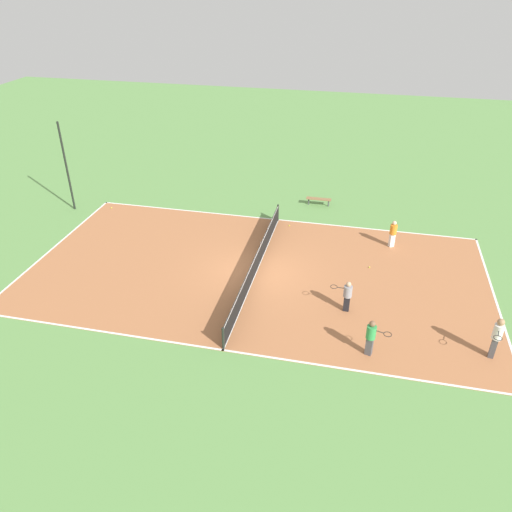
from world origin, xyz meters
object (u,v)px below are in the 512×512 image
object	(u,v)px
fence_post_back_right	(67,167)
player_center_orange	(393,232)
player_far_green	(371,336)
tennis_ball_near_net	(289,226)
player_far_white	(497,335)
bench	(319,200)
tennis_ball_midcourt	(111,208)
tennis_ball_right_alley	(369,267)
player_baseline_gray	(347,294)
tennis_net	(256,263)

from	to	relation	value
fence_post_back_right	player_center_orange	bearing A→B (deg)	-91.67
player_far_green	tennis_ball_near_net	xyz separation A→B (m)	(9.90, 4.71, -0.86)
player_far_white	bench	bearing A→B (deg)	-133.06
tennis_ball_midcourt	tennis_ball_right_alley	distance (m)	15.89
player_far_white	tennis_ball_right_alley	world-z (taller)	player_far_white
bench	player_far_green	world-z (taller)	player_far_green
player_center_orange	tennis_ball_near_net	bearing A→B (deg)	-40.18
player_center_orange	fence_post_back_right	distance (m)	18.80
player_baseline_gray	player_far_green	distance (m)	2.82
player_far_green	tennis_ball_near_net	distance (m)	11.00
player_baseline_gray	tennis_ball_midcourt	size ratio (longest dim) A/B	21.31
player_far_white	fence_post_back_right	distance (m)	23.94
player_center_orange	player_far_white	distance (m)	8.72
player_far_green	fence_post_back_right	bearing A→B (deg)	168.64
tennis_ball_right_alley	fence_post_back_right	world-z (taller)	fence_post_back_right
player_far_green	tennis_ball_near_net	bearing A→B (deg)	131.78
player_far_green	tennis_ball_midcourt	size ratio (longest dim) A/B	23.02
player_center_orange	player_baseline_gray	size ratio (longest dim) A/B	1.02
tennis_net	bench	size ratio (longest dim) A/B	7.57
player_far_green	tennis_ball_midcourt	world-z (taller)	player_far_green
player_far_white	tennis_ball_midcourt	xyz separation A→B (m)	(8.98, 20.16, -0.99)
player_far_white	tennis_ball_near_net	distance (m)	12.95
tennis_net	fence_post_back_right	distance (m)	13.31
player_center_orange	player_baseline_gray	xyz separation A→B (m)	(-6.18, 1.94, -0.01)
player_far_green	tennis_ball_right_alley	bearing A→B (deg)	107.62
bench	tennis_ball_near_net	world-z (taller)	bench
bench	player_far_white	world-z (taller)	player_far_white
player_baseline_gray	tennis_ball_right_alley	world-z (taller)	player_baseline_gray
player_baseline_gray	tennis_ball_right_alley	xyz separation A→B (m)	(3.74, -0.90, -0.78)
player_far_green	tennis_ball_near_net	size ratio (longest dim) A/B	23.02
fence_post_back_right	player_baseline_gray	bearing A→B (deg)	-111.87
bench	tennis_ball_near_net	distance (m)	3.48
tennis_ball_right_alley	tennis_ball_midcourt	bearing A→B (deg)	77.28
player_center_orange	player_baseline_gray	bearing A→B (deg)	43.53
player_center_orange	player_far_green	distance (m)	8.84
bench	player_center_orange	world-z (taller)	player_center_orange
player_center_orange	tennis_ball_near_net	world-z (taller)	player_center_orange
tennis_net	player_baseline_gray	xyz separation A→B (m)	(-2.17, -4.44, 0.31)
tennis_net	player_baseline_gray	distance (m)	4.95
tennis_ball_near_net	tennis_ball_right_alley	xyz separation A→B (m)	(-3.55, -4.57, 0.00)
tennis_ball_right_alley	bench	bearing A→B (deg)	25.90
bench	tennis_ball_midcourt	distance (m)	12.64
player_center_orange	player_far_white	bearing A→B (deg)	85.55
player_center_orange	tennis_ball_midcourt	bearing A→B (deg)	-32.68
tennis_ball_midcourt	fence_post_back_right	distance (m)	3.42
player_baseline_gray	fence_post_back_right	distance (m)	18.15
player_baseline_gray	player_center_orange	bearing A→B (deg)	-104.59
tennis_ball_midcourt	tennis_ball_near_net	size ratio (longest dim) A/B	1.00
tennis_net	player_far_green	world-z (taller)	player_far_green
tennis_net	tennis_ball_right_alley	world-z (taller)	tennis_net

